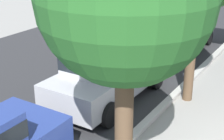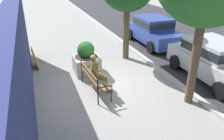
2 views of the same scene
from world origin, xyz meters
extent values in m
plane|color=gray|center=(0.00, 0.00, 0.00)|extent=(80.00, 80.00, 0.00)
cube|color=#B2AFA8|center=(0.00, 2.90, 0.06)|extent=(60.00, 0.20, 0.12)
cube|color=navy|center=(1.50, -2.60, 1.59)|extent=(12.00, 0.50, 3.18)
cube|color=brown|center=(0.31, -0.36, 0.45)|extent=(1.70, 0.23, 0.04)
cube|color=brown|center=(0.30, -0.18, 0.45)|extent=(1.70, 0.23, 0.04)
cube|color=brown|center=(0.28, 0.00, 0.45)|extent=(1.70, 0.23, 0.04)
cube|color=brown|center=(0.31, -0.45, 0.62)|extent=(1.70, 0.16, 0.11)
cube|color=brown|center=(0.31, -0.45, 0.84)|extent=(1.70, 0.16, 0.11)
cylinder|color=black|center=(-0.60, -0.04, 0.23)|extent=(0.04, 0.04, 0.45)
cylinder|color=black|center=(-0.56, -0.51, 0.47)|extent=(0.04, 0.04, 0.95)
cube|color=black|center=(-0.58, -0.24, 0.62)|extent=(0.07, 0.48, 0.03)
cylinder|color=black|center=(1.16, 0.08, 0.23)|extent=(0.04, 0.04, 0.45)
cylinder|color=black|center=(1.19, -0.39, 0.47)|extent=(0.04, 0.04, 0.95)
cube|color=black|center=(1.17, -0.12, 0.62)|extent=(0.07, 0.48, 0.03)
cube|color=brown|center=(0.19, -0.12, 0.56)|extent=(0.38, 0.37, 0.16)
cube|color=brown|center=(0.17, -0.22, 0.88)|extent=(0.40, 0.34, 0.55)
sphere|color=brown|center=(0.17, -0.23, 1.26)|extent=(0.22, 0.22, 0.22)
cylinder|color=brown|center=(-0.04, -0.17, 0.83)|extent=(0.12, 0.19, 0.29)
cylinder|color=brown|center=(-0.03, -0.03, 0.66)|extent=(0.12, 0.27, 0.10)
cylinder|color=brown|center=(0.39, -0.23, 0.83)|extent=(0.12, 0.19, 0.29)
cylinder|color=brown|center=(0.42, -0.10, 0.66)|extent=(0.12, 0.27, 0.10)
cylinder|color=brown|center=(0.12, 0.03, 0.52)|extent=(0.18, 0.38, 0.14)
cylinder|color=brown|center=(0.15, 0.21, 0.25)|extent=(0.11, 0.11, 0.50)
cube|color=brown|center=(0.15, 0.27, 0.04)|extent=(0.14, 0.25, 0.07)
cylinder|color=brown|center=(0.30, 0.00, 0.52)|extent=(0.18, 0.38, 0.14)
cylinder|color=brown|center=(0.32, 0.18, 0.25)|extent=(0.11, 0.11, 0.50)
cube|color=brown|center=(0.33, 0.24, 0.04)|extent=(0.14, 0.25, 0.07)
cube|color=brown|center=(0.47, 0.26, 0.08)|extent=(0.30, 0.22, 0.16)
cube|color=#A8A399|center=(-1.40, -0.12, 0.36)|extent=(1.05, 1.05, 0.72)
cylinder|color=#38281C|center=(-1.40, -0.12, 0.73)|extent=(0.94, 0.94, 0.03)
sphere|color=#235B23|center=(-1.40, -0.12, 1.02)|extent=(0.72, 0.72, 0.72)
cylinder|color=brown|center=(-2.39, 2.12, 1.32)|extent=(0.30, 0.30, 2.65)
cylinder|color=brown|center=(2.02, 2.54, 1.49)|extent=(0.27, 0.27, 2.99)
cube|color=navy|center=(-3.87, 4.49, 0.61)|extent=(4.12, 1.74, 0.70)
cube|color=navy|center=(-4.02, 4.49, 1.26)|extent=(2.15, 1.59, 0.60)
cube|color=black|center=(-4.02, 4.49, 1.26)|extent=(2.16, 1.60, 0.33)
cylinder|color=black|center=(-2.53, 5.32, 0.32)|extent=(0.64, 0.23, 0.64)
cylinder|color=black|center=(-2.54, 3.62, 0.32)|extent=(0.64, 0.23, 0.64)
cylinder|color=black|center=(-5.19, 5.35, 0.32)|extent=(0.64, 0.23, 0.64)
cylinder|color=black|center=(-5.21, 3.65, 0.32)|extent=(0.64, 0.23, 0.64)
cube|color=#B7B7BC|center=(0.94, 4.49, 0.61)|extent=(4.12, 1.74, 0.70)
cube|color=#B7B7BC|center=(0.79, 4.49, 1.26)|extent=(2.15, 1.59, 0.60)
cube|color=black|center=(0.79, 4.49, 1.26)|extent=(2.16, 1.60, 0.33)
cylinder|color=black|center=(2.27, 3.62, 0.32)|extent=(0.64, 0.23, 0.64)
cylinder|color=black|center=(-0.38, 5.35, 0.32)|extent=(0.64, 0.23, 0.64)
cylinder|color=black|center=(-0.40, 3.65, 0.32)|extent=(0.64, 0.23, 0.64)
cube|color=#C6661E|center=(-2.66, -2.15, 0.45)|extent=(0.70, 0.23, 0.89)
camera|label=1|loc=(-6.52, -0.19, 4.30)|focal=54.49mm
camera|label=2|loc=(7.23, -2.10, 4.14)|focal=36.01mm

